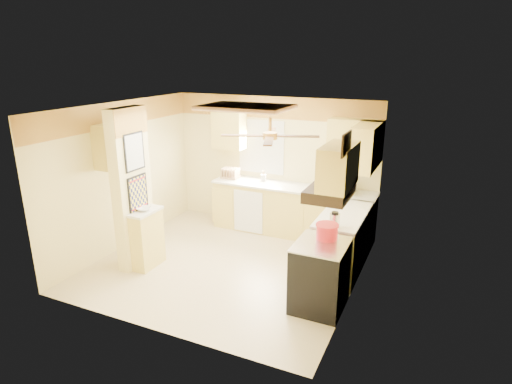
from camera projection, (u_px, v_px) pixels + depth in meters
The scene contains 34 objects.
floor at pixel (228, 264), 6.88m from camera, with size 4.00×4.00×0.00m, color tan.
ceiling at pixel (225, 107), 6.12m from camera, with size 4.00×4.00×0.00m, color white.
wall_back at pixel (274, 163), 8.15m from camera, with size 4.00×4.00×0.00m, color #EDDC91.
wall_front at pixel (147, 236), 4.85m from camera, with size 4.00×4.00×0.00m, color #EDDC91.
wall_left at pixel (123, 176), 7.29m from camera, with size 3.80×3.80×0.00m, color #EDDC91.
wall_right at pixel (358, 209), 5.71m from camera, with size 3.80×3.80×0.00m, color #EDDC91.
wallpaper_border at pixel (274, 108), 7.81m from camera, with size 4.00×0.02×0.40m, color #FFC74B.
partition_column at pixel (132, 189), 6.56m from camera, with size 0.20×0.70×2.50m, color #EDDC91.
partition_ledge at pixel (147, 240), 6.71m from camera, with size 0.25×0.55×0.90m, color #EBD468.
ledge_top at pixel (145, 212), 6.57m from camera, with size 0.28×0.58×0.04m, color silver.
lower_cabinets_back at pixel (292, 211), 7.94m from camera, with size 3.00×0.60×0.90m, color #EBD468.
lower_cabinets_right at pixel (343, 243), 6.60m from camera, with size 0.60×1.40×0.90m, color #EBD468.
countertop_back at pixel (292, 187), 7.78m from camera, with size 3.04×0.64×0.04m, color silver.
countertop_right at pixel (344, 214), 6.46m from camera, with size 0.64×1.44×0.04m, color silver.
dishwasher_panel at pixel (248, 212), 7.97m from camera, with size 0.58×0.02×0.80m, color white.
window at pixel (261, 147), 8.14m from camera, with size 0.92×0.02×1.02m.
upper_cab_back_left at pixel (229, 130), 8.15m from camera, with size 0.60×0.35×0.70m, color #EBD468.
upper_cab_back_right at pixel (355, 140), 7.20m from camera, with size 0.90×0.35×0.70m, color #EBD468.
upper_cab_right at pixel (366, 147), 6.68m from camera, with size 0.35×1.00×0.70m, color #EBD468.
upper_cab_left_wall at pixel (117, 145), 6.82m from camera, with size 0.35×0.75×0.70m, color #EBD468.
upper_cab_over_stove at pixel (338, 166), 5.09m from camera, with size 0.35×0.76×0.52m, color #EBD468.
stove at pixel (320, 275), 5.61m from camera, with size 0.68×0.77×0.92m.
range_hood at pixel (330, 192), 5.23m from camera, with size 0.50×0.76×0.14m, color black.
poster_menu at pixel (134, 152), 6.33m from camera, with size 0.02×0.42×0.57m.
poster_nashville at pixel (138, 193), 6.53m from camera, with size 0.02×0.42×0.57m.
ceiling_light_panel at pixel (246, 107), 6.53m from camera, with size 1.35×0.95×0.06m.
ceiling_fan at pixel (270, 135), 5.18m from camera, with size 1.15×1.15×0.26m.
vent_grate at pixel (346, 144), 4.62m from camera, with size 0.02×0.40×0.25m, color black.
microwave at pixel (337, 185), 7.38m from camera, with size 0.51×0.34×0.28m, color white.
bowl at pixel (144, 209), 6.55m from camera, with size 0.22×0.22×0.05m, color white.
dutch_oven at pixel (327, 231), 5.59m from camera, with size 0.30×0.30×0.20m.
kettle at pixel (335, 220), 5.90m from camera, with size 0.14×0.14×0.22m.
dish_rack at pixel (230, 174), 8.29m from camera, with size 0.34×0.25×0.19m.
utensil_crock at pixel (263, 178), 8.08m from camera, with size 0.10×0.10×0.20m.
Camera 1 is at (2.97, -5.46, 3.21)m, focal length 30.00 mm.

